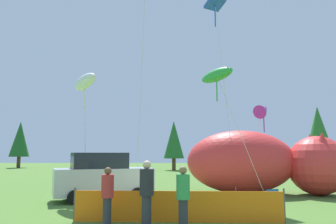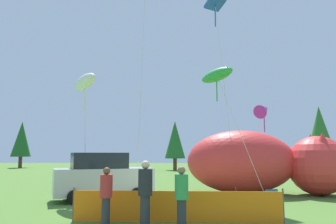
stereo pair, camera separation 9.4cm
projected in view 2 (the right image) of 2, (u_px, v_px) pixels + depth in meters
ground_plane at (173, 208)px, 12.29m from camera, size 120.00×120.00×0.00m
parked_car at (102, 177)px, 14.55m from camera, size 4.59×3.28×2.08m
folding_chair at (269, 201)px, 10.49m from camera, size 0.69×0.69×0.91m
inflatable_cat at (260, 164)px, 16.78m from camera, size 8.16×4.21×3.24m
safety_fence at (177, 207)px, 9.80m from camera, size 6.35×0.15×1.01m
spectator_in_red_shirt at (106, 193)px, 9.42m from camera, size 0.36×0.36×1.64m
spectator_in_green_shirt at (145, 191)px, 9.18m from camera, size 0.40×0.40×1.84m
spectator_in_white_shirt at (182, 195)px, 8.87m from camera, size 0.37×0.37×1.70m
kite_green_fish at (217, 76)px, 16.09m from camera, size 3.05×2.18×6.26m
kite_purple_delta at (264, 110)px, 18.77m from camera, size 1.78×2.86×5.12m
kite_blue_box at (215, 7)px, 17.58m from camera, size 1.42×1.19×10.33m
kite_white_ghost at (85, 82)px, 15.10m from camera, size 1.88×2.15×5.76m
horizon_tree_east at (323, 136)px, 45.00m from camera, size 3.07×3.07×7.32m
horizon_tree_west at (175, 140)px, 40.96m from camera, size 2.57×2.57×6.12m
horizon_tree_mid at (320, 131)px, 40.38m from camera, size 3.31×3.31×7.91m
horizon_tree_northeast at (21, 139)px, 48.19m from camera, size 2.83×2.83×6.75m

